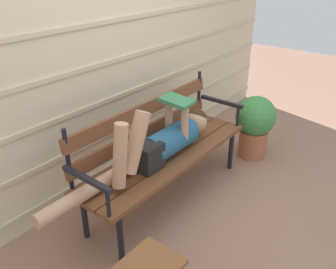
# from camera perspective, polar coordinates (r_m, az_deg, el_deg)

# --- Properties ---
(ground_plane) EXTENTS (12.00, 12.00, 0.00)m
(ground_plane) POSITION_cam_1_polar(r_m,az_deg,el_deg) (3.11, 1.50, -10.79)
(ground_plane) COLOR #936B56
(house_siding) EXTENTS (5.29, 0.08, 2.24)m
(house_siding) POSITION_cam_1_polar(r_m,az_deg,el_deg) (3.05, -9.42, 11.69)
(house_siding) COLOR beige
(house_siding) RESTS_ON ground
(park_bench) EXTENTS (1.72, 0.49, 0.91)m
(park_bench) POSITION_cam_1_polar(r_m,az_deg,el_deg) (2.93, -1.08, -1.90)
(park_bench) COLOR brown
(park_bench) RESTS_ON ground
(reclining_person) EXTENTS (1.70, 0.26, 0.54)m
(reclining_person) POSITION_cam_1_polar(r_m,az_deg,el_deg) (2.76, -1.46, -1.40)
(reclining_person) COLOR #23567A
(potted_plant) EXTENTS (0.41, 0.41, 0.66)m
(potted_plant) POSITION_cam_1_polar(r_m,az_deg,el_deg) (3.71, 13.82, 1.78)
(potted_plant) COLOR #AD5B3D
(potted_plant) RESTS_ON ground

